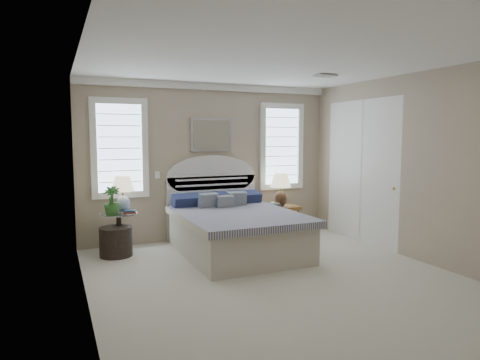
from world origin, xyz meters
name	(u,v)px	position (x,y,z in m)	size (l,w,h in m)	color
floor	(279,280)	(0.00, 0.00, 0.00)	(4.50, 5.00, 0.01)	beige
ceiling	(281,60)	(0.00, 0.00, 2.70)	(4.50, 5.00, 0.01)	white
wall_back	(211,162)	(0.00, 2.50, 1.35)	(4.50, 0.02, 2.70)	tan
wall_left	(84,180)	(-2.25, 0.00, 1.35)	(0.02, 5.00, 2.70)	tan
wall_right	(418,167)	(2.25, 0.00, 1.35)	(0.02, 5.00, 2.70)	tan
crown_molding	(211,87)	(0.00, 2.46, 2.64)	(4.50, 0.08, 0.12)	white
hvac_vent	(326,76)	(1.20, 0.80, 2.68)	(0.30, 0.20, 0.02)	#B2B2B2
switch_plate	(157,175)	(-0.95, 2.48, 1.15)	(0.08, 0.01, 0.12)	white
window_left	(120,148)	(-1.55, 2.48, 1.60)	(0.90, 0.06, 1.60)	#ADC7DC
window_right	(281,147)	(1.40, 2.48, 1.60)	(0.90, 0.06, 1.60)	#ADC7DC
painting	(211,135)	(0.00, 2.46, 1.82)	(0.74, 0.04, 0.58)	silver
closet_door	(361,171)	(2.23, 1.20, 1.20)	(0.02, 1.80, 2.40)	white
bed	(234,227)	(0.00, 1.46, 0.39)	(1.72, 2.28, 1.47)	#B7B2A1
side_table_left	(119,229)	(-1.65, 2.05, 0.39)	(0.56, 0.56, 0.63)	black
nightstand_right	(285,214)	(1.30, 2.15, 0.39)	(0.50, 0.40, 0.53)	olive
floor_pot	(116,242)	(-1.72, 1.92, 0.22)	(0.48, 0.48, 0.44)	black
lamp_left	(123,190)	(-1.57, 2.09, 0.97)	(0.42, 0.42, 0.56)	white
lamp_right	(281,186)	(1.20, 2.14, 0.90)	(0.49, 0.49, 0.61)	black
potted_plant	(112,201)	(-1.77, 1.86, 0.85)	(0.24, 0.24, 0.43)	#377E32
books_left	(130,212)	(-1.50, 1.95, 0.65)	(0.19, 0.14, 0.05)	#A03028
books_right	(276,205)	(1.10, 2.13, 0.57)	(0.21, 0.16, 0.08)	#A03028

